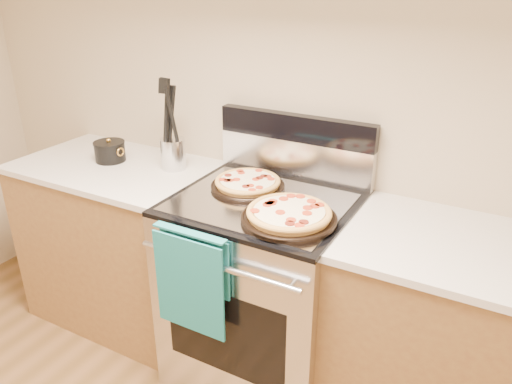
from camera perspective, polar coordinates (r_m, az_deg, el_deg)
The scene contains 17 objects.
wall_back at distance 2.29m, azimuth 5.17°, elevation 12.16°, with size 4.00×4.00×0.00m, color tan.
range_body at distance 2.36m, azimuth 0.81°, elevation -11.32°, with size 0.76×0.68×0.90m, color #B7B7BC.
oven_window at distance 2.14m, azimuth -3.59°, elevation -15.86°, with size 0.56×0.01×0.40m, color black.
cooktop at distance 2.13m, azimuth 0.89°, elevation -1.18°, with size 0.76×0.68×0.02m, color black.
backsplash_lower at distance 2.35m, azimuth 4.46°, elevation 3.85°, with size 0.76×0.06×0.18m, color silver.
backsplash_upper at distance 2.30m, azimuth 4.58°, elevation 7.36°, with size 0.76×0.06×0.12m, color black.
oven_handle at distance 1.90m, azimuth -4.51°, elevation -8.41°, with size 0.03×0.03×0.70m, color silver.
dish_towel at distance 2.02m, azimuth -7.32°, elevation -9.89°, with size 0.32×0.05×0.42m, color #15636D, non-canonical shape.
foil_sheet at distance 2.10m, azimuth 0.50°, elevation -1.17°, with size 0.70×0.55×0.01m, color gray.
cabinet_left at distance 2.84m, azimuth -14.82°, elevation -5.85°, with size 1.00×0.62×0.88m, color brown.
countertop_left at distance 2.65m, azimuth -15.85°, elevation 2.72°, with size 1.02×0.64×0.03m, color beige.
cabinet_right at distance 2.22m, azimuth 22.67°, elevation -16.66°, with size 1.00×0.62×0.88m, color brown.
countertop_right at distance 1.97m, azimuth 24.77°, elevation -6.42°, with size 1.02×0.64×0.03m, color beige.
pepperoni_pizza_back at distance 2.22m, azimuth -0.95°, elevation 1.00°, with size 0.33×0.33×0.04m, color #C28D3B, non-canonical shape.
pepperoni_pizza_front at distance 1.94m, azimuth 3.79°, elevation -2.62°, with size 0.37×0.37×0.05m, color #C28D3B, non-canonical shape.
utensil_crock at distance 2.51m, azimuth -9.45°, elevation 4.34°, with size 0.12×0.12×0.15m, color silver.
saucepan at distance 2.69m, azimuth -16.35°, elevation 4.40°, with size 0.15×0.15×0.09m, color black.
Camera 1 is at (0.90, -0.05, 1.82)m, focal length 35.00 mm.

